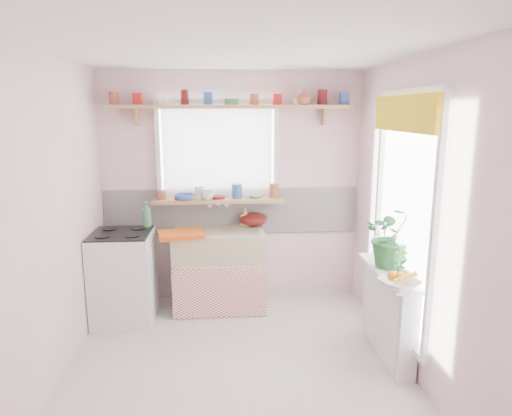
{
  "coord_description": "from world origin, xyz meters",
  "views": [
    {
      "loc": [
        -0.09,
        -3.33,
        2.08
      ],
      "look_at": [
        0.19,
        0.55,
        1.25
      ],
      "focal_mm": 32.0,
      "sensor_mm": 36.0,
      "label": 1
    }
  ],
  "objects": [
    {
      "name": "colander",
      "position": [
        0.22,
        1.5,
        0.92
      ],
      "size": [
        0.36,
        0.36,
        0.14
      ],
      "primitive_type": "ellipsoid",
      "rotation": [
        0.0,
        0.0,
        -0.13
      ],
      "color": "#54110E",
      "rests_on": "sink_unit"
    },
    {
      "name": "windowsill",
      "position": [
        -0.15,
        1.48,
        1.14
      ],
      "size": [
        1.4,
        0.22,
        0.04
      ],
      "primitive_type": "cube",
      "color": "tan",
      "rests_on": "room"
    },
    {
      "name": "dish_tray",
      "position": [
        -0.53,
        1.12,
        0.87
      ],
      "size": [
        0.5,
        0.41,
        0.04
      ],
      "primitive_type": "cube",
      "rotation": [
        0.0,
        0.0,
        0.22
      ],
      "color": "#E55514",
      "rests_on": "sink_unit"
    },
    {
      "name": "herb_pot",
      "position": [
        1.33,
        0.09,
        0.89
      ],
      "size": [
        0.12,
        0.09,
        0.22
      ],
      "primitive_type": "imported",
      "rotation": [
        0.0,
        0.0,
        0.07
      ],
      "color": "#356A2A",
      "rests_on": "radiator_ledge"
    },
    {
      "name": "pine_shelf",
      "position": [
        0.0,
        1.47,
        2.12
      ],
      "size": [
        2.52,
        0.24,
        0.04
      ],
      "primitive_type": "cube",
      "color": "tan",
      "rests_on": "room"
    },
    {
      "name": "sill_cup",
      "position": [
        -0.26,
        1.42,
        1.21
      ],
      "size": [
        0.13,
        0.13,
        0.1
      ],
      "primitive_type": "imported",
      "rotation": [
        0.0,
        0.0,
        -0.06
      ],
      "color": "white",
      "rests_on": "windowsill"
    },
    {
      "name": "room",
      "position": [
        0.66,
        0.86,
        1.37
      ],
      "size": [
        3.2,
        3.2,
        3.2
      ],
      "color": "silver",
      "rests_on": "ground"
    },
    {
      "name": "shelf_vase",
      "position": [
        0.74,
        1.41,
        2.22
      ],
      "size": [
        0.17,
        0.17,
        0.16
      ],
      "primitive_type": "imported",
      "rotation": [
        0.0,
        0.0,
        -0.1
      ],
      "color": "#AD4F35",
      "rests_on": "pine_shelf"
    },
    {
      "name": "shelf_crockery",
      "position": [
        -0.0,
        1.47,
        2.2
      ],
      "size": [
        2.47,
        0.11,
        0.12
      ],
      "color": "#A55133",
      "rests_on": "pine_shelf"
    },
    {
      "name": "fruit",
      "position": [
        1.22,
        -0.19,
        0.87
      ],
      "size": [
        0.2,
        0.14,
        0.1
      ],
      "color": "orange",
      "rests_on": "fruit_bowl"
    },
    {
      "name": "radiator_ledge",
      "position": [
        1.3,
        0.2,
        0.4
      ],
      "size": [
        0.22,
        0.95,
        0.78
      ],
      "color": "white",
      "rests_on": "ground"
    },
    {
      "name": "sink_unit",
      "position": [
        -0.15,
        1.29,
        0.43
      ],
      "size": [
        0.95,
        0.65,
        1.11
      ],
      "color": "white",
      "rests_on": "ground"
    },
    {
      "name": "sill_crockery",
      "position": [
        -0.17,
        1.48,
        1.22
      ],
      "size": [
        1.35,
        0.11,
        0.12
      ],
      "color": "#A55133",
      "rests_on": "windowsill"
    },
    {
      "name": "fruit_bowl",
      "position": [
        1.21,
        -0.2,
        0.81
      ],
      "size": [
        0.38,
        0.38,
        0.07
      ],
      "primitive_type": "imported",
      "rotation": [
        0.0,
        0.0,
        0.41
      ],
      "color": "silver",
      "rests_on": "radiator_ledge"
    },
    {
      "name": "cooker_bottle",
      "position": [
        -0.88,
        1.27,
        1.05
      ],
      "size": [
        0.11,
        0.11,
        0.26
      ],
      "primitive_type": "imported",
      "rotation": [
        0.0,
        0.0,
        -0.04
      ],
      "color": "#458A5A",
      "rests_on": "cooker"
    },
    {
      "name": "jade_plant",
      "position": [
        1.33,
        0.29,
        1.04
      ],
      "size": [
        0.55,
        0.5,
        0.54
      ],
      "primitive_type": "imported",
      "rotation": [
        0.0,
        0.0,
        -0.18
      ],
      "color": "#265F2B",
      "rests_on": "radiator_ledge"
    },
    {
      "name": "sill_bowl",
      "position": [
        -0.5,
        1.42,
        1.19
      ],
      "size": [
        0.23,
        0.23,
        0.06
      ],
      "primitive_type": "imported",
      "rotation": [
        0.0,
        0.0,
        -0.11
      ],
      "color": "#3860B6",
      "rests_on": "windowsill"
    },
    {
      "name": "cooker",
      "position": [
        -1.1,
        1.05,
        0.46
      ],
      "size": [
        0.58,
        0.58,
        0.93
      ],
      "color": "white",
      "rests_on": "ground"
    },
    {
      "name": "soap_bottle_sink",
      "position": [
        0.14,
        1.5,
        0.95
      ],
      "size": [
        0.11,
        0.11,
        0.2
      ],
      "primitive_type": "imported",
      "rotation": [
        0.0,
        0.0,
        -0.22
      ],
      "color": "#F3E76C",
      "rests_on": "sink_unit"
    }
  ]
}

